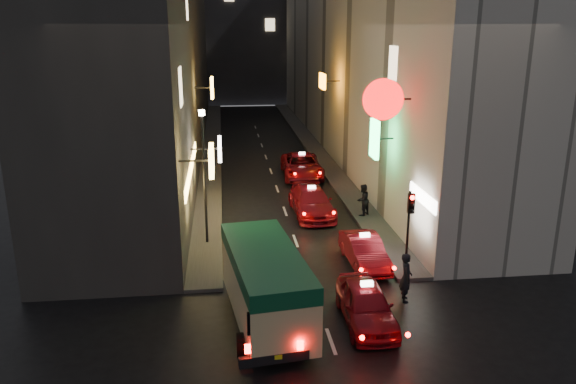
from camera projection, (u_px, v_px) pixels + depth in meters
name	position (u px, v px, depth m)	size (l,w,h in m)	color
building_left	(159.00, 38.00, 43.48)	(7.60, 52.00, 18.00)	#32302D
building_right	(360.00, 37.00, 45.27)	(8.17, 52.00, 18.00)	beige
building_far	(244.00, 17.00, 74.26)	(30.00, 10.00, 22.00)	#36373C
sidewalk_left	(212.00, 149.00, 46.45)	(1.50, 52.00, 0.15)	#4A4845
sidewalk_right	(313.00, 147.00, 47.40)	(1.50, 52.00, 0.15)	#4A4845
minibus	(265.00, 278.00, 19.09)	(2.94, 6.46, 2.68)	beige
taxi_near	(366.00, 301.00, 19.34)	(2.16, 5.13, 1.79)	maroon
taxi_second	(364.00, 249.00, 24.05)	(2.12, 4.81, 1.68)	maroon
taxi_third	(311.00, 199.00, 30.51)	(2.38, 5.43, 1.88)	maroon
taxi_far	(302.00, 164.00, 38.05)	(2.51, 5.77, 1.98)	maroon
pedestrian_crossing	(406.00, 274.00, 20.83)	(0.71, 0.45, 2.15)	black
pedestrian_sidewalk	(363.00, 198.00, 29.88)	(0.73, 0.46, 1.94)	black
traffic_light	(410.00, 215.00, 22.33)	(0.26, 0.43, 3.50)	black
lamp_post	(204.00, 168.00, 25.43)	(0.28, 0.28, 6.22)	black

